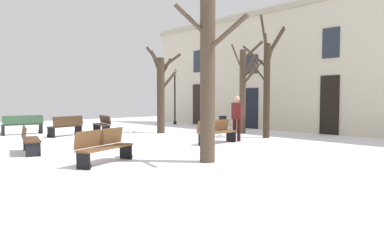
{
  "coord_description": "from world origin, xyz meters",
  "views": [
    {
      "loc": [
        10.5,
        -7.69,
        1.68
      ],
      "look_at": [
        0.0,
        1.67,
        0.85
      ],
      "focal_mm": 33.67,
      "sensor_mm": 36.0,
      "label": 1
    }
  ],
  "objects": [
    {
      "name": "bench_near_lamp",
      "position": [
        -5.12,
        0.5,
        0.46
      ],
      "size": [
        1.68,
        0.74,
        0.88
      ],
      "rotation": [
        0.0,
        0.0,
        6.09
      ],
      "color": "#3D2819",
      "rests_on": "ground"
    },
    {
      "name": "litter_bin",
      "position": [
        -2.58,
        6.15,
        0.39
      ],
      "size": [
        0.44,
        0.44,
        0.77
      ],
      "color": "black",
      "rests_on": "ground"
    },
    {
      "name": "tree_near_facade",
      "position": [
        -3.66,
        2.9,
        2.12
      ],
      "size": [
        1.63,
        1.88,
        4.22
      ],
      "color": "#423326",
      "rests_on": "ground"
    },
    {
      "name": "bench_by_litter_bin",
      "position": [
        -7.36,
        -2.43,
        0.48
      ],
      "size": [
        0.54,
        1.84,
        0.91
      ],
      "rotation": [
        0.0,
        0.0,
        4.69
      ],
      "color": "#2D4C33",
      "rests_on": "ground"
    },
    {
      "name": "tree_foreground",
      "position": [
        3.7,
        -1.07,
        2.39
      ],
      "size": [
        1.78,
        1.65,
        4.9
      ],
      "color": "#4C3D2D",
      "rests_on": "ground"
    },
    {
      "name": "bench_near_center_tree",
      "position": [
        2.08,
        -3.23,
        0.45
      ],
      "size": [
        1.11,
        1.84,
        0.89
      ],
      "rotation": [
        0.0,
        0.0,
        1.96
      ],
      "color": "brown",
      "rests_on": "ground"
    },
    {
      "name": "building_facade",
      "position": [
        -0.0,
        8.53,
        3.36
      ],
      "size": [
        21.63,
        0.6,
        6.61
      ],
      "color": "beige",
      "rests_on": "ground"
    },
    {
      "name": "tree_center",
      "position": [
        -0.91,
        5.85,
        2.25
      ],
      "size": [
        1.13,
        1.88,
        4.47
      ],
      "color": "#4C3D2D",
      "rests_on": "ground"
    },
    {
      "name": "bench_facing_shops",
      "position": [
        -5.26,
        -1.21,
        0.46
      ],
      "size": [
        0.98,
        1.72,
        0.91
      ],
      "rotation": [
        0.0,
        0.0,
        5.03
      ],
      "color": "#3D2819",
      "rests_on": "ground"
    },
    {
      "name": "person_strolling",
      "position": [
        1.08,
        3.08,
        1.01
      ],
      "size": [
        0.44,
        0.35,
        1.8
      ],
      "rotation": [
        0.0,
        0.0,
        0.4
      ],
      "color": "#350F0F",
      "rests_on": "ground"
    },
    {
      "name": "bench_back_to_back_right",
      "position": [
        1.11,
        1.91,
        0.45
      ],
      "size": [
        0.68,
        1.83,
        0.88
      ],
      "rotation": [
        0.0,
        0.0,
        1.67
      ],
      "color": "brown",
      "rests_on": "ground"
    },
    {
      "name": "bench_far_corner",
      "position": [
        -1.06,
        -4.1,
        0.43
      ],
      "size": [
        1.75,
        0.87,
        0.84
      ],
      "rotation": [
        0.0,
        0.0,
        2.89
      ],
      "color": "#51331E",
      "rests_on": "ground"
    },
    {
      "name": "streetlamp",
      "position": [
        -7.82,
        7.13,
        2.23
      ],
      "size": [
        0.3,
        0.3,
        3.64
      ],
      "color": "black",
      "rests_on": "ground"
    },
    {
      "name": "tree_right_of_center",
      "position": [
        1.1,
        4.98,
        2.44
      ],
      "size": [
        1.47,
        2.23,
        5.03
      ],
      "color": "#382B1E",
      "rests_on": "ground"
    },
    {
      "name": "ground_plane",
      "position": [
        0.0,
        0.0,
        0.0
      ],
      "size": [
        34.61,
        34.61,
        0.0
      ],
      "primitive_type": "plane",
      "color": "white"
    }
  ]
}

